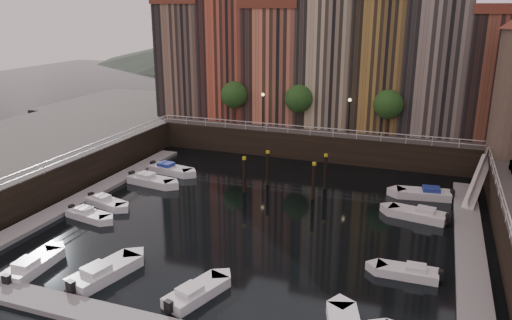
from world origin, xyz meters
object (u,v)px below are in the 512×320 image
at_px(boat_left_2, 106,202).
at_px(gangway, 478,179).
at_px(mooring_pilings, 287,175).
at_px(boat_left_1, 88,215).
at_px(boat_left_3, 150,180).

bearing_deg(boat_left_2, gangway, 37.83).
bearing_deg(boat_left_2, mooring_pilings, 47.57).
height_order(gangway, boat_left_1, gangway).
height_order(gangway, mooring_pilings, gangway).
bearing_deg(gangway, boat_left_1, -152.16).
distance_m(mooring_pilings, boat_left_2, 16.53).
xyz_separation_m(mooring_pilings, boat_left_3, (-13.13, -2.80, -1.26)).
bearing_deg(boat_left_1, gangway, 37.74).
bearing_deg(gangway, mooring_pilings, -166.03).
xyz_separation_m(mooring_pilings, boat_left_1, (-13.50, -11.77, -1.33)).
distance_m(gangway, boat_left_3, 30.59).
bearing_deg(gangway, boat_left_3, -166.88).
bearing_deg(boat_left_3, gangway, 21.03).
relative_size(mooring_pilings, boat_left_1, 1.69).
distance_m(boat_left_1, boat_left_3, 8.98).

